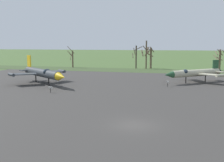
# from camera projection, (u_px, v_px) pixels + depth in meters

# --- Properties ---
(ground_plane) EXTENTS (600.00, 600.00, 0.00)m
(ground_plane) POSITION_uv_depth(u_px,v_px,m) (134.00, 125.00, 25.92)
(ground_plane) COLOR #425B2D
(asphalt_apron) EXTENTS (93.24, 58.22, 0.05)m
(asphalt_apron) POSITION_uv_depth(u_px,v_px,m) (153.00, 93.00, 42.66)
(asphalt_apron) COLOR #383533
(asphalt_apron) RESTS_ON ground
(grass_verge_strip) EXTENTS (153.24, 12.00, 0.06)m
(grass_verge_strip) POSITION_uv_depth(u_px,v_px,m) (166.00, 71.00, 76.33)
(grass_verge_strip) COLOR #384A28
(grass_verge_strip) RESTS_ON ground
(jet_fighter_front_left) EXTENTS (14.15, 12.13, 5.40)m
(jet_fighter_front_left) POSITION_uv_depth(u_px,v_px,m) (43.00, 73.00, 51.40)
(jet_fighter_front_left) COLOR #33383D
(jet_fighter_front_left) RESTS_ON ground
(info_placard_front_left) EXTENTS (0.63, 0.28, 1.05)m
(info_placard_front_left) POSITION_uv_depth(u_px,v_px,m) (51.00, 89.00, 42.79)
(info_placard_front_left) COLOR black
(info_placard_front_left) RESTS_ON ground
(jet_fighter_rear_left) EXTENTS (12.23, 11.44, 4.43)m
(jet_fighter_rear_left) POSITION_uv_depth(u_px,v_px,m) (195.00, 73.00, 53.70)
(jet_fighter_rear_left) COLOR #B7B293
(jet_fighter_rear_left) RESTS_ON ground
(info_placard_rear_left) EXTENTS (0.49, 0.25, 1.10)m
(info_placard_rear_left) POSITION_uv_depth(u_px,v_px,m) (168.00, 83.00, 48.69)
(info_placard_rear_left) COLOR black
(info_placard_rear_left) RESTS_ON ground
(bare_tree_far_left) EXTENTS (2.68, 2.05, 7.01)m
(bare_tree_far_left) POSITION_uv_depth(u_px,v_px,m) (72.00, 58.00, 87.79)
(bare_tree_far_left) COLOR brown
(bare_tree_far_left) RESTS_ON ground
(bare_tree_left_of_center) EXTENTS (3.16, 3.16, 7.17)m
(bare_tree_left_of_center) POSITION_uv_depth(u_px,v_px,m) (136.00, 56.00, 84.86)
(bare_tree_left_of_center) COLOR #42382D
(bare_tree_left_of_center) RESTS_ON ground
(bare_tree_center) EXTENTS (3.63, 3.56, 8.71)m
(bare_tree_center) POSITION_uv_depth(u_px,v_px,m) (146.00, 54.00, 83.69)
(bare_tree_center) COLOR brown
(bare_tree_center) RESTS_ON ground
(bare_tree_right_of_center) EXTENTS (3.07, 3.75, 7.25)m
(bare_tree_right_of_center) POSITION_uv_depth(u_px,v_px,m) (150.00, 56.00, 84.79)
(bare_tree_right_of_center) COLOR brown
(bare_tree_right_of_center) RESTS_ON ground
(bare_tree_far_right) EXTENTS (3.56, 2.71, 6.19)m
(bare_tree_far_right) POSITION_uv_depth(u_px,v_px,m) (220.00, 59.00, 78.98)
(bare_tree_far_right) COLOR brown
(bare_tree_far_right) RESTS_ON ground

